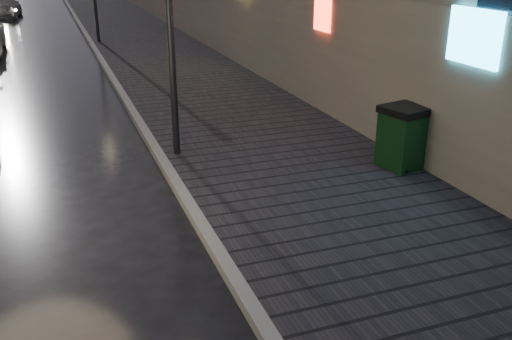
{
  "coord_description": "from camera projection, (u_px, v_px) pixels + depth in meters",
  "views": [
    {
      "loc": [
        -0.45,
        -5.09,
        4.17
      ],
      "look_at": [
        2.45,
        2.84,
        0.85
      ],
      "focal_mm": 40.0,
      "sensor_mm": 36.0,
      "label": 1
    }
  ],
  "objects": [
    {
      "name": "trash_bin",
      "position": [
        403.0,
        136.0,
        10.96
      ],
      "size": [
        0.95,
        0.95,
        1.2
      ],
      "rotation": [
        0.0,
        0.0,
        0.24
      ],
      "color": "black",
      "rests_on": "sidewalk"
    },
    {
      "name": "car_far",
      "position": [
        4.0,
        6.0,
        35.57
      ],
      "size": [
        2.01,
        4.22,
        1.39
      ],
      "primitive_type": "imported",
      "rotation": [
        0.0,
        0.0,
        3.05
      ],
      "color": "gray",
      "rests_on": "ground"
    },
    {
      "name": "sidewalk",
      "position": [
        148.0,
        44.0,
        25.69
      ],
      "size": [
        4.6,
        58.0,
        0.15
      ],
      "primitive_type": "cube",
      "color": "black",
      "rests_on": "ground"
    },
    {
      "name": "curb",
      "position": [
        93.0,
        47.0,
        24.92
      ],
      "size": [
        0.2,
        58.0,
        0.15
      ],
      "primitive_type": "cube",
      "color": "slate",
      "rests_on": "ground"
    }
  ]
}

